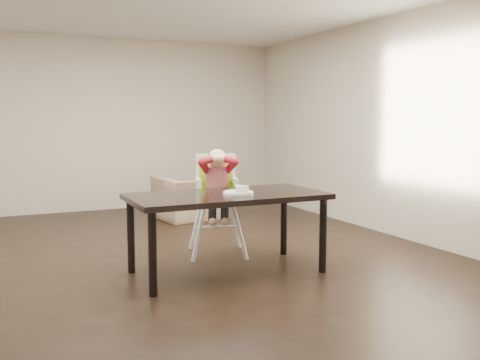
{
  "coord_description": "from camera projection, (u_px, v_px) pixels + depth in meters",
  "views": [
    {
      "loc": [
        -1.47,
        -5.05,
        1.44
      ],
      "look_at": [
        0.77,
        -0.23,
        0.83
      ],
      "focal_mm": 40.0,
      "sensor_mm": 36.0,
      "label": 1
    }
  ],
  "objects": [
    {
      "name": "ground",
      "position": [
        160.0,
        264.0,
        5.33
      ],
      "size": [
        7.0,
        7.0,
        0.0
      ],
      "primitive_type": "plane",
      "color": "black",
      "rests_on": "ground"
    },
    {
      "name": "room_walls",
      "position": [
        157.0,
        75.0,
        5.12
      ],
      "size": [
        6.02,
        7.02,
        2.71
      ],
      "color": "beige",
      "rests_on": "ground"
    },
    {
      "name": "dining_table",
      "position": [
        227.0,
        202.0,
        4.96
      ],
      "size": [
        1.8,
        0.9,
        0.75
      ],
      "color": "black",
      "rests_on": "ground"
    },
    {
      "name": "high_chair",
      "position": [
        217.0,
        180.0,
        5.66
      ],
      "size": [
        0.59,
        0.59,
        1.12
      ],
      "rotation": [
        0.0,
        0.0,
        -0.3
      ],
      "color": "white",
      "rests_on": "ground"
    },
    {
      "name": "plate",
      "position": [
        239.0,
        191.0,
        4.89
      ],
      "size": [
        0.36,
        0.36,
        0.08
      ],
      "rotation": [
        0.0,
        0.0,
        -0.36
      ],
      "color": "white",
      "rests_on": "dining_table"
    },
    {
      "name": "armchair",
      "position": [
        192.0,
        190.0,
        7.68
      ],
      "size": [
        1.04,
        0.76,
        0.83
      ],
      "primitive_type": "imported",
      "rotation": [
        0.0,
        0.0,
        3.3
      ],
      "color": "tan",
      "rests_on": "ground"
    }
  ]
}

